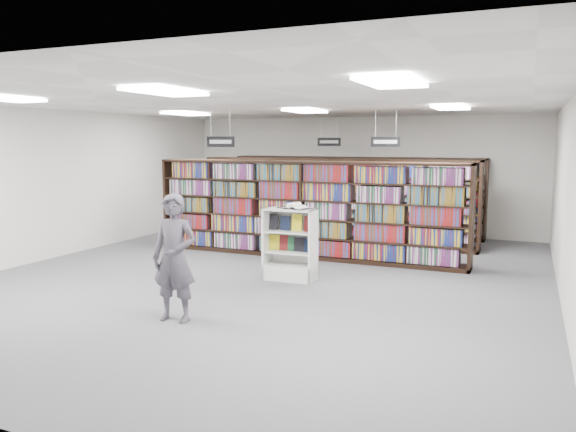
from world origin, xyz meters
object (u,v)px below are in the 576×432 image
at_px(open_book, 294,207).
at_px(shopper, 174,258).
at_px(bookshelf_row_near, 305,209).
at_px(endcap_display, 291,255).

xyz_separation_m(open_book, shopper, (-0.61, -2.89, -0.44)).
bearing_deg(open_book, bookshelf_row_near, 127.39).
relative_size(bookshelf_row_near, shopper, 3.89).
height_order(open_book, shopper, shopper).
relative_size(bookshelf_row_near, endcap_display, 5.34).
bearing_deg(shopper, endcap_display, 72.85).
distance_m(open_book, shopper, 2.98).
xyz_separation_m(endcap_display, open_book, (0.06, 0.03, 0.89)).
distance_m(bookshelf_row_near, open_book, 2.06).
bearing_deg(open_book, shopper, -80.68).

